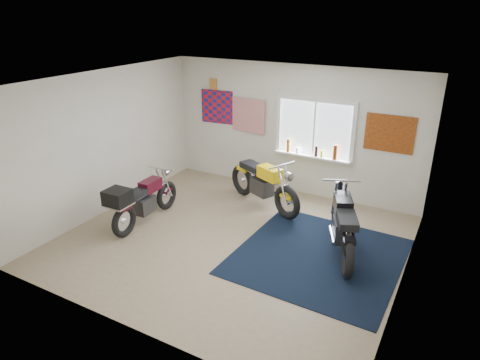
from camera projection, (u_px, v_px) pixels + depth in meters
The scene contains 10 objects.
ground at pixel (233, 240), 7.38m from camera, with size 5.50×5.50×0.00m, color #9E896B.
room_shell at pixel (232, 150), 6.76m from camera, with size 5.50×5.50×5.50m.
navy_rug at pixel (318, 256), 6.90m from camera, with size 2.50×2.60×0.01m, color black.
window_assembly at pixel (314, 133), 8.64m from camera, with size 1.66×0.17×1.26m.
oil_bottles at pixel (316, 150), 8.68m from camera, with size 1.09×0.09×0.30m.
flag_display at pixel (213, 84), 9.42m from camera, with size 1.60×0.10×1.17m.
triumph_poster at pixel (390, 134), 7.93m from camera, with size 0.90×0.03×0.70m, color #A54C14.
yellow_triumph at pixel (263, 184), 8.50m from camera, with size 1.93×0.98×1.04m.
black_chrome_bike at pixel (343, 226), 6.89m from camera, with size 0.97×1.95×1.06m.
maroon_tourer at pixel (141, 201), 7.73m from camera, with size 0.55×1.81×0.92m.
Camera 1 is at (3.21, -5.58, 3.76)m, focal length 32.00 mm.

